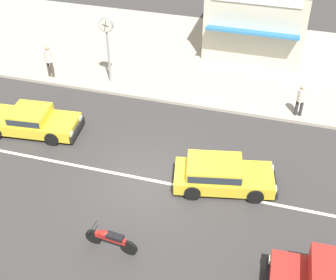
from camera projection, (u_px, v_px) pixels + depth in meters
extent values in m
plane|color=#383535|center=(149.00, 180.00, 17.86)|extent=(160.00, 160.00, 0.00)
cube|color=silver|center=(149.00, 180.00, 17.86)|extent=(50.40, 0.14, 0.01)
cube|color=#ADA393|center=(207.00, 57.00, 25.72)|extent=(68.00, 10.00, 0.15)
cube|color=yellow|center=(224.00, 178.00, 17.35)|extent=(3.89, 2.32, 0.48)
cube|color=yellow|center=(214.00, 168.00, 17.08)|extent=(2.25, 1.83, 0.46)
cube|color=#28333D|center=(214.00, 168.00, 17.08)|extent=(2.18, 1.84, 0.29)
cube|color=black|center=(274.00, 182.00, 17.30)|extent=(0.44, 1.57, 0.28)
cube|color=white|center=(272.00, 168.00, 17.62)|extent=(0.13, 0.25, 0.14)
cube|color=white|center=(276.00, 189.00, 16.73)|extent=(0.13, 0.25, 0.14)
cylinder|color=black|center=(252.00, 168.00, 17.95)|extent=(0.63, 0.34, 0.60)
cylinder|color=black|center=(255.00, 196.00, 16.74)|extent=(0.63, 0.34, 0.60)
cylinder|color=black|center=(194.00, 165.00, 18.08)|extent=(0.63, 0.34, 0.60)
cylinder|color=black|center=(192.00, 192.00, 16.87)|extent=(0.63, 0.34, 0.60)
cube|color=white|center=(270.00, 260.00, 14.04)|extent=(0.09, 0.24, 0.14)
cylinder|color=black|center=(298.00, 267.00, 14.27)|extent=(0.61, 0.25, 0.60)
cube|color=yellow|center=(31.00, 123.00, 20.16)|extent=(4.23, 2.06, 0.48)
cube|color=yellow|center=(30.00, 114.00, 19.88)|extent=(1.67, 1.64, 0.42)
cube|color=#28333D|center=(30.00, 114.00, 19.88)|extent=(1.61, 1.67, 0.27)
cube|color=black|center=(77.00, 130.00, 19.92)|extent=(0.28, 1.63, 0.28)
cube|color=white|center=(80.00, 118.00, 20.26)|extent=(0.10, 0.25, 0.14)
cube|color=white|center=(71.00, 134.00, 19.35)|extent=(0.10, 0.25, 0.14)
cylinder|color=black|center=(65.00, 117.00, 20.66)|extent=(0.62, 0.28, 0.60)
cylinder|color=black|center=(52.00, 139.00, 19.43)|extent=(0.62, 0.28, 0.60)
cylinder|color=black|center=(12.00, 112.00, 21.02)|extent=(0.62, 0.28, 0.60)
cylinder|color=black|center=(94.00, 237.00, 15.26)|extent=(0.57, 0.15, 0.56)
cylinder|color=black|center=(129.00, 248.00, 14.89)|extent=(0.57, 0.15, 0.56)
cube|color=red|center=(111.00, 238.00, 14.95)|extent=(1.09, 0.24, 0.18)
cube|color=black|center=(115.00, 236.00, 14.82)|extent=(0.59, 0.29, 0.12)
ellipsoid|color=red|center=(104.00, 234.00, 14.94)|extent=(0.42, 0.28, 0.22)
cylinder|color=#232326|center=(93.00, 226.00, 14.94)|extent=(0.08, 0.56, 0.03)
cylinder|color=#9E9EA3|center=(109.00, 58.00, 22.59)|extent=(0.12, 0.12, 2.69)
cylinder|color=#9E9EA3|center=(106.00, 25.00, 21.56)|extent=(0.70, 0.18, 0.70)
cylinder|color=white|center=(105.00, 26.00, 21.49)|extent=(0.61, 0.02, 0.61)
cylinder|color=white|center=(107.00, 24.00, 21.64)|extent=(0.61, 0.02, 0.61)
cube|color=black|center=(105.00, 26.00, 21.48)|extent=(0.31, 0.01, 0.09)
cube|color=black|center=(105.00, 26.00, 21.48)|extent=(0.12, 0.01, 0.49)
cylinder|color=#333338|center=(297.00, 108.00, 20.87)|extent=(0.14, 0.14, 0.76)
cylinder|color=#333338|center=(301.00, 108.00, 20.82)|extent=(0.14, 0.14, 0.76)
cylinder|color=silver|center=(301.00, 95.00, 20.44)|extent=(0.34, 0.34, 0.57)
sphere|color=#D6AD89|center=(303.00, 88.00, 20.20)|extent=(0.21, 0.21, 0.21)
cylinder|color=#4C4238|center=(49.00, 69.00, 23.63)|extent=(0.14, 0.14, 0.84)
cylinder|color=#4C4238|center=(52.00, 69.00, 23.59)|extent=(0.14, 0.14, 0.84)
cylinder|color=silver|center=(48.00, 56.00, 23.16)|extent=(0.34, 0.34, 0.63)
sphere|color=tan|center=(47.00, 48.00, 22.90)|extent=(0.23, 0.23, 0.23)
cube|color=beige|center=(259.00, 12.00, 25.54)|extent=(5.18, 5.13, 3.89)
cube|color=#286BA3|center=(252.00, 32.00, 23.25)|extent=(4.66, 0.90, 0.28)
cube|color=white|center=(257.00, 0.00, 22.57)|extent=(4.40, 0.08, 0.44)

